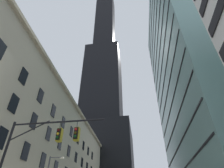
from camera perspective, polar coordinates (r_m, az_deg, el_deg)
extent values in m
cube|color=#BCAF93|center=(44.10, -22.14, -19.57)|extent=(13.27, 67.57, 23.89)
cube|color=tan|center=(45.44, -11.29, -6.43)|extent=(0.70, 67.57, 0.60)
cube|color=black|center=(23.67, -31.12, -14.11)|extent=(0.14, 1.40, 2.20)
cube|color=black|center=(27.56, -25.23, -18.34)|extent=(0.14, 1.40, 2.20)
cube|color=black|center=(31.76, -20.66, -21.37)|extent=(0.14, 1.40, 2.20)
cube|color=black|center=(36.16, -17.06, -23.59)|extent=(0.14, 1.40, 2.20)
cube|color=black|center=(25.21, -28.21, -5.39)|extent=(0.14, 1.40, 2.20)
cube|color=black|center=(28.89, -23.11, -10.50)|extent=(0.14, 1.40, 2.20)
cube|color=black|center=(32.92, -19.10, -14.36)|extent=(0.14, 1.40, 2.20)
cube|color=black|center=(37.18, -15.89, -17.31)|extent=(0.14, 1.40, 2.20)
cube|color=black|center=(41.62, -13.29, -19.61)|extent=(0.14, 1.40, 2.20)
cube|color=black|center=(46.16, -11.13, -21.43)|extent=(0.14, 1.40, 2.20)
cube|color=black|center=(50.79, -9.32, -22.90)|extent=(0.14, 1.40, 2.20)
cube|color=black|center=(55.49, -7.79, -24.11)|extent=(0.14, 1.40, 2.20)
cube|color=black|center=(24.42, -31.45, 9.28)|extent=(0.14, 1.40, 2.20)
cube|color=black|center=(27.31, -25.77, 2.18)|extent=(0.14, 1.40, 2.20)
cube|color=black|center=(30.74, -21.31, -3.47)|extent=(0.14, 1.40, 2.20)
cube|color=black|center=(34.55, -17.75, -7.92)|extent=(0.14, 1.40, 2.20)
cube|color=black|center=(38.64, -14.87, -11.44)|extent=(0.14, 1.40, 2.20)
cube|color=black|center=(42.92, -12.51, -14.25)|extent=(0.14, 1.40, 2.20)
cube|color=black|center=(47.34, -10.53, -16.52)|extent=(0.14, 1.40, 2.20)
cube|color=black|center=(51.87, -8.86, -18.39)|extent=(0.14, 1.40, 2.20)
cube|color=black|center=(56.48, -7.43, -19.94)|extent=(0.14, 1.40, 2.20)
cube|color=black|center=(61.15, -6.20, -21.25)|extent=(0.14, 1.40, 2.20)
cube|color=black|center=(104.22, -2.80, -0.92)|extent=(19.96, 19.96, 51.37)
cube|color=black|center=(145.24, -2.11, 18.11)|extent=(12.83, 12.83, 64.21)
cube|color=gray|center=(48.33, 24.08, 3.74)|extent=(14.39, 36.41, 59.44)
cube|color=black|center=(38.54, 19.95, -17.84)|extent=(0.12, 35.41, 0.24)
cube|color=black|center=(39.83, 18.77, -12.42)|extent=(0.12, 35.41, 0.24)
cube|color=black|center=(41.47, 17.72, -7.38)|extent=(0.12, 35.41, 0.24)
cube|color=black|center=(43.41, 16.78, -2.75)|extent=(0.12, 35.41, 0.24)
cube|color=black|center=(45.63, 15.93, 1.45)|extent=(0.12, 35.41, 0.24)
cube|color=black|center=(48.07, 15.16, 5.25)|extent=(0.12, 35.41, 0.24)
cube|color=black|center=(50.72, 14.46, 8.66)|extent=(0.12, 35.41, 0.24)
cube|color=black|center=(53.53, 13.82, 11.73)|extent=(0.12, 35.41, 0.24)
cube|color=black|center=(56.48, 13.23, 14.48)|extent=(0.12, 35.41, 0.24)
cube|color=black|center=(59.56, 12.69, 16.95)|extent=(0.12, 35.41, 0.24)
cube|color=black|center=(62.74, 12.19, 19.17)|extent=(0.12, 35.41, 0.24)
cube|color=black|center=(66.01, 11.73, 21.17)|extent=(0.12, 35.41, 0.24)
cylinder|color=black|center=(15.95, -16.46, -11.28)|extent=(7.71, 0.14, 0.14)
cylinder|color=black|center=(16.80, -24.25, -13.07)|extent=(3.17, 0.10, 1.60)
cylinder|color=black|center=(15.73, -15.77, -12.26)|extent=(0.04, 0.04, 0.60)
cube|color=black|center=(15.46, -16.23, -14.79)|extent=(0.30, 0.30, 0.90)
cube|color=olive|center=(15.61, -15.99, -15.02)|extent=(0.40, 0.40, 1.04)
sphere|color=#450808|center=(15.43, -16.27, -13.60)|extent=(0.20, 0.20, 0.20)
sphere|color=yellow|center=(15.33, -16.45, -14.57)|extent=(0.20, 0.20, 0.20)
sphere|color=#083D10|center=(15.23, -16.63, -15.54)|extent=(0.20, 0.20, 0.20)
cylinder|color=black|center=(15.24, -10.76, -12.21)|extent=(0.04, 0.04, 0.60)
cube|color=black|center=(14.96, -11.08, -14.83)|extent=(0.30, 0.30, 0.90)
cube|color=olive|center=(15.11, -10.88, -15.07)|extent=(0.40, 0.40, 1.04)
sphere|color=red|center=(14.92, -11.14, -13.61)|extent=(0.20, 0.20, 0.20)
sphere|color=#4B3A08|center=(14.82, -11.27, -14.61)|extent=(0.20, 0.20, 0.20)
sphere|color=#083D10|center=(14.72, -11.40, -15.62)|extent=(0.20, 0.20, 0.20)
cylinder|color=#47474C|center=(26.18, -16.94, -20.97)|extent=(1.62, 0.10, 0.10)
ellipsoid|color=#EFE5C6|center=(25.85, -15.23, -21.29)|extent=(0.56, 0.32, 0.24)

